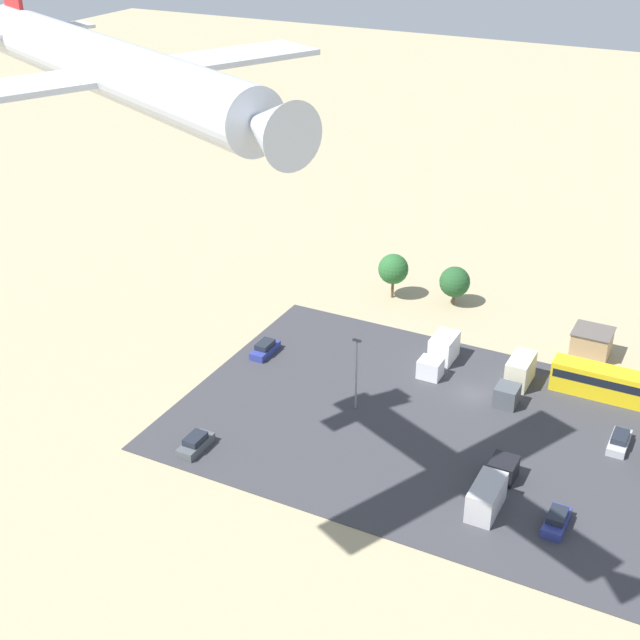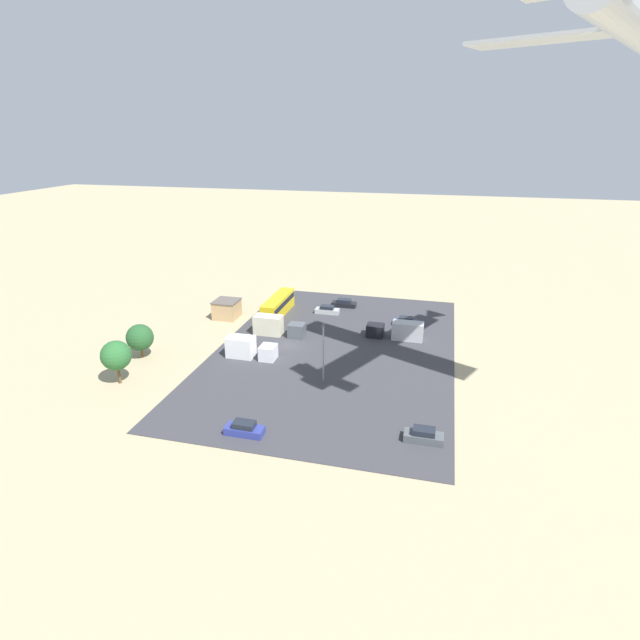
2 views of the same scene
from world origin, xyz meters
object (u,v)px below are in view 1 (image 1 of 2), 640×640
parked_truck_1 (491,489)px  parked_truck_2 (440,353)px  parked_car_0 (196,444)px  parked_car_3 (619,441)px  parked_car_4 (265,349)px  bus (609,383)px  parked_car_1 (557,520)px  shed_building (591,343)px  parked_truck_0 (517,377)px  airplane (115,70)px

parked_truck_1 → parked_truck_2: parked_truck_2 is taller
parked_car_0 → parked_truck_2: (-15.22, -25.95, 0.75)m
parked_car_3 → parked_car_4: bearing=-179.9°
parked_car_3 → bus: bearing=108.7°
parked_car_1 → shed_building: bearing=97.0°
bus → parked_car_4: bus is taller
shed_building → parked_truck_0: (5.52, 11.07, -0.10)m
parked_car_3 → airplane: 59.17m
shed_building → parked_truck_2: size_ratio=0.60×
bus → airplane: airplane is taller
bus → airplane: 62.43m
parked_car_1 → airplane: (26.12, 19.77, 38.91)m
airplane → parked_truck_2: bearing=-165.5°
parked_truck_1 → bus: bearing=75.4°
shed_building → parked_truck_0: shed_building is taller
parked_car_3 → airplane: bearing=-130.0°
parked_truck_0 → bus: bearing=-163.2°
parked_car_1 → parked_car_0: bearing=-171.9°
parked_car_0 → parked_truck_2: size_ratio=0.57×
parked_car_1 → parked_truck_1: (6.03, -0.71, 0.68)m
shed_building → bus: 9.06m
bus → parked_car_4: size_ratio=2.75×
parked_car_0 → parked_car_3: parked_car_0 is taller
shed_building → airplane: bearing=66.3°
parked_car_1 → airplane: airplane is taller
shed_building → parked_car_3: bearing=110.8°
parked_car_4 → parked_truck_2: 19.88m
shed_building → parked_car_1: (-3.81, 31.07, -0.92)m
parked_car_4 → bus: bearing=-167.1°
parked_car_4 → parked_truck_2: size_ratio=0.59×
airplane → shed_building: bearing=-178.5°
parked_truck_0 → parked_truck_1: parked_truck_0 is taller
parked_car_3 → parked_car_4: parked_car_4 is taller
shed_building → parked_car_3: (-6.35, 16.73, -0.95)m
parked_truck_2 → parked_truck_1: bearing=121.1°
parked_car_1 → parked_car_3: bearing=79.9°
parked_car_1 → airplane: size_ratio=0.12×
parked_car_1 → parked_truck_2: bearing=131.0°
parked_car_0 → airplane: (-7.49, 15.00, 38.88)m
shed_building → parked_car_0: size_ratio=1.05×
parked_truck_1 → airplane: size_ratio=0.27×
parked_car_3 → parked_truck_1: size_ratio=0.48×
parked_truck_1 → parked_truck_2: (12.37, -20.47, 0.10)m
parked_truck_0 → parked_car_4: bearing=11.7°
bus → parked_car_1: bearing=0.7°
shed_building → parked_car_3: size_ratio=1.02×
shed_building → parked_truck_1: 30.44m
parked_truck_2 → parked_car_3: bearing=161.9°
parked_car_3 → airplane: airplane is taller
bus → parked_truck_0: 9.45m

